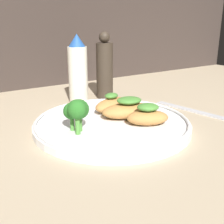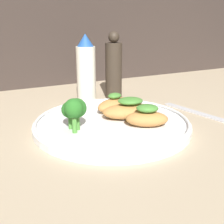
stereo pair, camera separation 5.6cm
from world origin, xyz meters
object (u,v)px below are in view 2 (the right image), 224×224
Objects in this scene: pepper_grinder at (114,68)px; broccoli_bunch at (74,109)px; sauce_bottle at (86,70)px; plate at (112,123)px.

broccoli_bunch is at bearing -131.83° from pepper_grinder.
broccoli_bunch is 24.99cm from sauce_bottle.
sauce_bottle is at bearing -180.00° from pepper_grinder.
plate is at bearing -98.52° from sauce_bottle.
sauce_bottle is at bearing 62.38° from broccoli_bunch.
plate is 9.59cm from broccoli_bunch.
pepper_grinder is at bearing 0.00° from sauce_bottle.
plate is 1.78× the size of sauce_bottle.
sauce_bottle reaches higher than broccoli_bunch.
plate is at bearing -118.39° from pepper_grinder.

